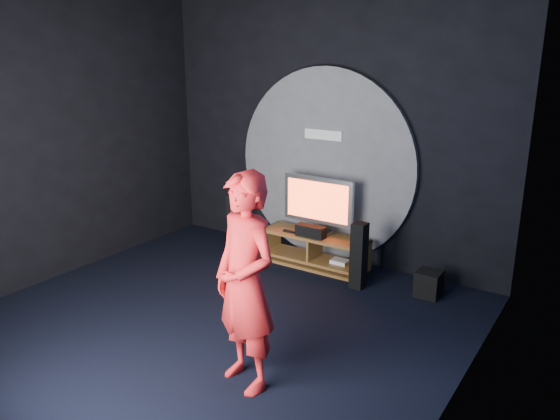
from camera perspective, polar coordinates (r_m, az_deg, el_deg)
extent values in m
plane|color=black|center=(5.93, -7.36, -11.92)|extent=(5.00, 5.00, 0.00)
cube|color=black|center=(7.36, 4.97, 8.18)|extent=(5.00, 0.04, 3.50)
cube|color=black|center=(7.21, -23.30, 6.72)|extent=(0.04, 5.00, 3.50)
cube|color=black|center=(4.16, 18.85, 0.83)|extent=(0.04, 5.00, 3.50)
cylinder|color=#515156|center=(7.39, 4.68, 4.68)|extent=(2.60, 0.08, 2.60)
cube|color=white|center=(7.27, 4.55, 7.84)|extent=(0.55, 0.03, 0.13)
cube|color=olive|center=(7.25, 3.67, -2.69)|extent=(1.46, 0.45, 0.04)
cube|color=olive|center=(7.36, 3.63, -5.12)|extent=(1.41, 0.42, 0.04)
cube|color=olive|center=(7.67, -0.95, -3.18)|extent=(0.04, 0.45, 0.45)
cube|color=olive|center=(7.02, 8.68, -5.29)|extent=(0.04, 0.45, 0.45)
cube|color=olive|center=(7.30, 3.65, -3.91)|extent=(0.03, 0.40, 0.29)
cube|color=olive|center=(7.39, 3.62, -5.69)|extent=(1.46, 0.45, 0.04)
cube|color=white|center=(7.18, 6.28, -5.38)|extent=(0.22, 0.16, 0.05)
cube|color=#A6A7AE|center=(7.29, 3.95, -2.24)|extent=(0.36, 0.22, 0.04)
cylinder|color=#A6A7AE|center=(7.27, 3.96, -1.72)|extent=(0.07, 0.07, 0.10)
cube|color=#A6A7AE|center=(7.16, 4.02, 1.01)|extent=(1.00, 0.06, 0.62)
cube|color=#FF4A23|center=(7.14, 3.89, 0.95)|extent=(0.89, 0.01, 0.51)
cube|color=black|center=(7.12, 3.24, -2.22)|extent=(0.40, 0.15, 0.15)
cube|color=black|center=(7.30, 0.97, -2.26)|extent=(0.18, 0.05, 0.02)
cube|color=black|center=(7.89, -4.74, -1.25)|extent=(0.16, 0.18, 0.82)
cube|color=black|center=(6.67, 8.24, -4.74)|extent=(0.16, 0.18, 0.82)
cube|color=black|center=(6.71, 15.26, -7.44)|extent=(0.28, 0.28, 0.31)
imported|color=red|center=(4.57, -3.65, -7.62)|extent=(0.80, 0.64, 1.89)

